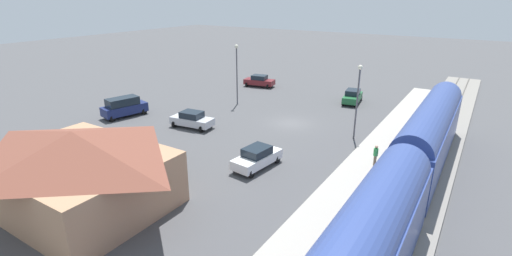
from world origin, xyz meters
The scene contains 12 objects.
ground_plane centered at (0.00, 0.00, 0.00)m, with size 200.00×200.00×0.00m, color #4C4C4F.
railway_track centered at (-14.00, 0.00, 0.09)m, with size 4.80×70.00×0.30m.
platform centered at (-10.00, 0.00, 0.15)m, with size 3.20×46.00×0.30m.
station_building centered at (4.00, 22.00, 2.70)m, with size 11.75×9.26×5.21m.
pedestrian_on_platform centered at (-10.74, 6.25, 1.28)m, with size 0.36×0.36×1.71m.
sedan_white centered at (-2.66, 11.06, 0.88)m, with size 2.35×4.68×1.74m.
sedan_maroon centered at (11.81, -12.57, 0.88)m, with size 4.75×2.84×1.74m.
suv_navy centered at (17.18, 7.96, 1.15)m, with size 3.04×5.22×2.22m.
sedan_silver centered at (8.11, 6.68, 0.88)m, with size 4.68×2.64×1.74m.
sedan_green centered at (-3.01, -11.34, 0.88)m, with size 2.46×4.72×1.74m.
light_pole_near_platform centered at (-7.20, 0.65, 4.54)m, with size 0.44×0.44×7.14m.
light_pole_lot_center centered at (9.15, -3.01, 4.72)m, with size 0.44×0.44×7.47m.
Camera 1 is at (-17.01, 33.83, 13.16)m, focal length 25.86 mm.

